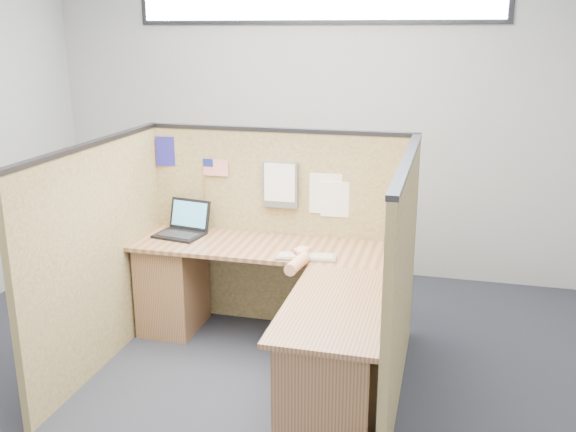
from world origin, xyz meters
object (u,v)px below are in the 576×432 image
(keyboard, at_px, (306,257))
(l_desk, at_px, (277,314))
(mouse, at_px, (303,254))
(laptop, at_px, (182,226))

(keyboard, bearing_deg, l_desk, -136.14)
(keyboard, relative_size, mouse, 3.49)
(laptop, bearing_deg, mouse, -6.42)
(laptop, distance_m, keyboard, 1.08)
(l_desk, relative_size, keyboard, 4.70)
(laptop, height_order, mouse, laptop)
(laptop, relative_size, keyboard, 0.91)
(laptop, distance_m, mouse, 1.04)
(keyboard, xyz_separation_m, mouse, (-0.03, 0.02, 0.01))
(mouse, bearing_deg, l_desk, -120.54)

